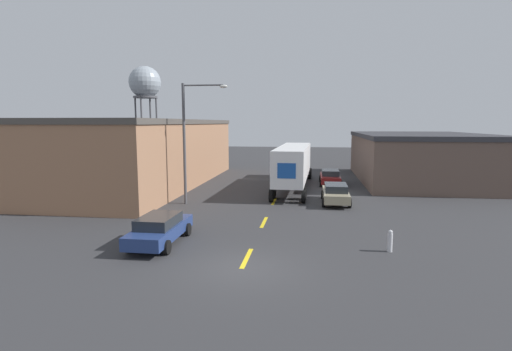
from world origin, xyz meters
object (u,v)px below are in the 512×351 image
Objects in this scene: semi_truck at (295,162)px; parked_car_right_far at (330,177)px; street_lamp at (189,134)px; fire_hydrant at (390,241)px; parked_car_right_mid at (336,193)px; water_tower at (145,84)px; parked_car_left_near at (160,229)px.

parked_car_right_far is at bearing 31.75° from semi_truck.
street_lamp is 8.43× the size of fire_hydrant.
fire_hydrant is at bearing -37.18° from street_lamp.
fire_hydrant is at bearing -84.75° from parked_car_right_far.
parked_car_right_mid is at bearing -90.00° from parked_car_right_far.
semi_truck is 1.90× the size of street_lamp.
street_lamp is (-6.96, -8.44, 2.64)m from semi_truck.
water_tower reaches higher than fire_hydrant.
parked_car_right_mid and parked_car_left_near have the same top height.
parked_car_left_near is 10.33m from street_lamp.
parked_car_right_mid is 4.81× the size of fire_hydrant.
semi_truck reaches higher than parked_car_right_mid.
street_lamp is (-10.17, -10.30, 4.18)m from parked_car_right_far.
parked_car_right_far reaches higher than fire_hydrant.
semi_truck reaches higher than parked_car_right_far.
water_tower reaches higher than street_lamp.
water_tower is at bearing 137.37° from parked_car_right_far.
water_tower is at bearing 133.82° from semi_truck.
street_lamp is at bearing -171.11° from parked_car_right_mid.
parked_car_right_mid is (3.21, -6.85, -1.54)m from semi_truck.
parked_car_left_near is at bearing -66.30° from water_tower.
parked_car_right_mid is 0.32× the size of water_tower.
parked_car_right_mid is at bearing 51.19° from parked_car_left_near.
fire_hydrant is at bearing -80.52° from parked_car_right_mid.
water_tower reaches higher than parked_car_right_mid.
semi_truck is 40.01m from water_tower.
parked_car_right_mid is 1.00× the size of parked_car_left_near.
semi_truck is 16.00× the size of fire_hydrant.
semi_truck is at bearing 105.90° from fire_hydrant.
parked_car_right_mid is 8.71m from parked_car_right_far.
water_tower is at bearing 113.70° from parked_car_left_near.
semi_truck reaches higher than fire_hydrant.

